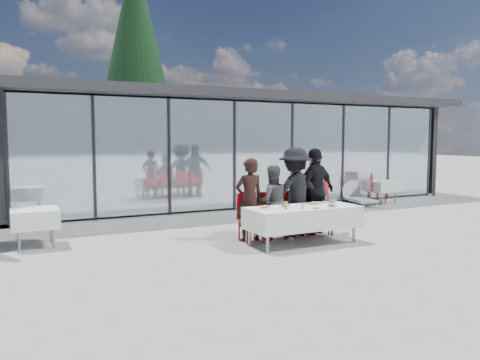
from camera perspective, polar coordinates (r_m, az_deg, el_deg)
name	(u,v)px	position (r m, az deg, el deg)	size (l,w,h in m)	color
ground	(274,242)	(9.58, 4.23, -7.56)	(90.00, 90.00, 0.00)	#9B9893
pavilion	(210,137)	(17.56, -3.73, 5.23)	(14.80, 8.80, 3.44)	gray
treeline	(51,137)	(36.14, -22.09, 4.86)	(62.50, 2.00, 4.40)	#113713
dining_table	(303,217)	(9.36, 7.67, -4.53)	(2.26, 0.96, 0.75)	white
diner_a	(249,200)	(9.53, 1.14, -2.42)	(0.62, 0.62, 1.70)	black
diner_chair_a	(249,215)	(9.58, 1.10, -4.26)	(0.44, 0.44, 0.97)	red
diner_b	(272,202)	(9.79, 3.89, -2.69)	(0.75, 0.75, 1.54)	#4D4D4D
diner_chair_b	(271,213)	(9.84, 3.84, -4.03)	(0.44, 0.44, 0.97)	red
diner_c	(295,192)	(10.07, 6.74, -1.47)	(1.23, 1.23, 1.90)	black
diner_chair_c	(295,211)	(10.14, 6.68, -3.78)	(0.44, 0.44, 0.97)	red
diner_d	(316,191)	(10.37, 9.19, -1.35)	(1.11, 1.11, 1.89)	black
diner_chair_d	(315,209)	(10.43, 9.12, -3.56)	(0.44, 0.44, 0.97)	red
plate_a	(265,207)	(9.00, 3.05, -3.34)	(0.25, 0.25, 0.07)	white
plate_b	(285,206)	(9.20, 5.55, -3.16)	(0.25, 0.25, 0.07)	white
plate_c	(314,203)	(9.63, 9.04, -2.84)	(0.25, 0.25, 0.07)	white
plate_d	(332,201)	(10.00, 11.20, -2.58)	(0.25, 0.25, 0.07)	white
plate_extra	(332,206)	(9.38, 11.14, -3.08)	(0.25, 0.25, 0.07)	white
juice_bottle	(286,205)	(8.92, 5.62, -3.10)	(0.06, 0.06, 0.15)	#87C150
drinking_glasses	(303,207)	(8.94, 7.66, -3.28)	(0.07, 0.07, 0.10)	silver
folded_eyeglasses	(316,208)	(9.12, 9.28, -3.40)	(0.14, 0.03, 0.01)	black
spare_table_left	(35,218)	(9.87, -23.71, -4.31)	(0.86, 0.86, 0.74)	white
spare_table_right	(382,186)	(15.81, 16.90, -0.73)	(0.86, 0.86, 0.74)	white
spare_chair_a	(375,187)	(15.67, 16.10, -0.83)	(0.62, 0.62, 0.97)	red
spare_chair_b	(323,190)	(14.35, 10.03, -1.23)	(0.62, 0.62, 0.97)	red
lounger	(356,196)	(15.35, 13.98, -1.94)	(0.86, 1.43, 0.72)	silver
conifer_tree	(136,51)	(22.03, -12.58, 15.12)	(4.00, 4.00, 10.50)	#382316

